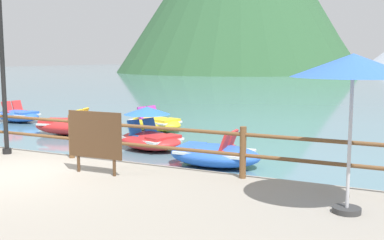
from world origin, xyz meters
TOP-DOWN VIEW (x-y plane):
  - ground_plane at (0.00, 40.00)m, footprint 200.00×200.00m
  - dock_railing at (0.00, 1.55)m, footprint 23.92×0.12m
  - lamp_post at (-1.64, 1.25)m, footprint 0.28×0.28m
  - sign_board at (1.37, 0.62)m, footprint 1.18×0.08m
  - beach_umbrella at (5.97, 0.37)m, footprint 1.70×1.70m
  - pedal_boat_0 at (2.43, 3.79)m, footprint 2.31×1.45m
  - pedal_boat_1 at (-0.07, 4.92)m, footprint 2.44×1.99m
  - pedal_boat_2 at (-1.67, 7.91)m, footprint 2.49×1.70m
  - pedal_boat_3 at (-3.81, 5.94)m, footprint 2.77×1.83m
  - pedal_boat_4 at (-7.87, 7.49)m, footprint 2.38×1.50m

SIDE VIEW (x-z plane):
  - ground_plane at x=0.00m, z-range 0.00..0.00m
  - pedal_boat_4 at x=-7.87m, z-range -0.16..0.67m
  - pedal_boat_2 at x=-1.67m, z-range -0.15..0.70m
  - pedal_boat_0 at x=2.43m, z-range -0.15..0.71m
  - pedal_boat_3 at x=-3.81m, z-range -0.15..0.74m
  - pedal_boat_1 at x=-0.07m, z-range -0.18..1.02m
  - dock_railing at x=0.00m, z-range 0.50..1.45m
  - sign_board at x=1.37m, z-range 0.53..1.72m
  - beach_umbrella at x=5.97m, z-range 1.33..3.57m
  - lamp_post at x=-1.64m, z-range 0.81..4.70m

